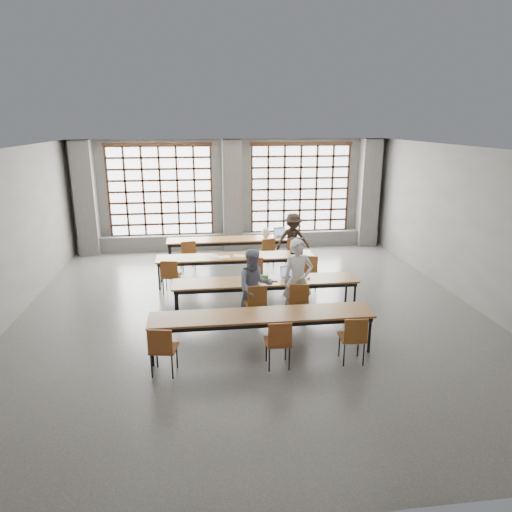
{
  "coord_description": "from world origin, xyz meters",
  "views": [
    {
      "loc": [
        -1.06,
        -9.21,
        4.03
      ],
      "look_at": [
        0.16,
        0.4,
        1.16
      ],
      "focal_mm": 32.0,
      "sensor_mm": 36.0,
      "label": 1
    }
  ],
  "objects_px": {
    "desk_row_b": "(236,258)",
    "red_pouch": "(164,346)",
    "desk_row_c": "(265,283)",
    "chair_back_mid": "(267,250)",
    "green_box": "(263,277)",
    "desk_row_a": "(236,241)",
    "chair_near_mid": "(279,339)",
    "backpack": "(297,246)",
    "student_female": "(255,286)",
    "chair_mid_left": "(171,273)",
    "chair_near_right": "(354,335)",
    "chair_back_right": "(293,249)",
    "mouse": "(309,278)",
    "phone": "(274,281)",
    "chair_front_left": "(256,300)",
    "laptop_back": "(280,234)",
    "student_male": "(298,280)",
    "plastic_bag": "(266,232)",
    "chair_mid_right": "(309,268)",
    "chair_mid_centre": "(254,270)",
    "desk_row_d": "(262,317)",
    "laptop_front": "(289,275)",
    "chair_back_left": "(188,252)",
    "student_back": "(293,240)",
    "chair_front_right": "(298,298)"
  },
  "relations": [
    {
      "from": "desk_row_b",
      "to": "red_pouch",
      "type": "relative_size",
      "value": 20.0
    },
    {
      "from": "desk_row_c",
      "to": "chair_back_mid",
      "type": "distance_m",
      "value": 3.14
    },
    {
      "from": "green_box",
      "to": "desk_row_a",
      "type": "bearing_deg",
      "value": 94.52
    },
    {
      "from": "chair_near_mid",
      "to": "backpack",
      "type": "distance_m",
      "value": 4.58
    },
    {
      "from": "chair_near_mid",
      "to": "student_female",
      "type": "bearing_deg",
      "value": 95.15
    },
    {
      "from": "chair_mid_left",
      "to": "chair_near_mid",
      "type": "height_order",
      "value": "same"
    },
    {
      "from": "chair_near_right",
      "to": "chair_mid_left",
      "type": "bearing_deg",
      "value": 131.38
    },
    {
      "from": "chair_back_right",
      "to": "student_female",
      "type": "distance_m",
      "value": 3.92
    },
    {
      "from": "chair_back_right",
      "to": "mouse",
      "type": "relative_size",
      "value": 8.98
    },
    {
      "from": "desk_row_a",
      "to": "desk_row_b",
      "type": "height_order",
      "value": "same"
    },
    {
      "from": "desk_row_b",
      "to": "phone",
      "type": "xyz_separation_m",
      "value": [
        0.67,
        -2.04,
        0.07
      ]
    },
    {
      "from": "desk_row_c",
      "to": "chair_front_left",
      "type": "height_order",
      "value": "chair_front_left"
    },
    {
      "from": "laptop_back",
      "to": "backpack",
      "type": "xyz_separation_m",
      "value": [
        0.1,
        -1.84,
        0.14
      ]
    },
    {
      "from": "backpack",
      "to": "student_male",
      "type": "bearing_deg",
      "value": -92.39
    },
    {
      "from": "backpack",
      "to": "plastic_bag",
      "type": "relative_size",
      "value": 1.4
    },
    {
      "from": "chair_back_right",
      "to": "backpack",
      "type": "xyz_separation_m",
      "value": [
        -0.15,
        -1.11,
        0.39
      ]
    },
    {
      "from": "chair_mid_left",
      "to": "red_pouch",
      "type": "height_order",
      "value": "chair_mid_left"
    },
    {
      "from": "desk_row_b",
      "to": "chair_mid_right",
      "type": "bearing_deg",
      "value": -19.39
    },
    {
      "from": "green_box",
      "to": "chair_mid_centre",
      "type": "bearing_deg",
      "value": 91.84
    },
    {
      "from": "chair_back_right",
      "to": "student_male",
      "type": "relative_size",
      "value": 0.5
    },
    {
      "from": "desk_row_a",
      "to": "chair_mid_left",
      "type": "height_order",
      "value": "chair_mid_left"
    },
    {
      "from": "desk_row_d",
      "to": "chair_mid_right",
      "type": "bearing_deg",
      "value": 62.29
    },
    {
      "from": "chair_mid_left",
      "to": "student_female",
      "type": "relative_size",
      "value": 0.56
    },
    {
      "from": "desk_row_a",
      "to": "chair_mid_centre",
      "type": "xyz_separation_m",
      "value": [
        0.25,
        -2.41,
        -0.13
      ]
    },
    {
      "from": "desk_row_a",
      "to": "laptop_front",
      "type": "relative_size",
      "value": 10.09
    },
    {
      "from": "chair_mid_centre",
      "to": "student_female",
      "type": "height_order",
      "value": "student_female"
    },
    {
      "from": "desk_row_a",
      "to": "phone",
      "type": "height_order",
      "value": "phone"
    },
    {
      "from": "desk_row_a",
      "to": "desk_row_d",
      "type": "bearing_deg",
      "value": -89.9
    },
    {
      "from": "chair_mid_centre",
      "to": "chair_mid_right",
      "type": "xyz_separation_m",
      "value": [
        1.38,
        0.0,
        0.0
      ]
    },
    {
      "from": "red_pouch",
      "to": "chair_back_left",
      "type": "bearing_deg",
      "value": 86.77
    },
    {
      "from": "student_male",
      "to": "chair_back_right",
      "type": "bearing_deg",
      "value": 76.27
    },
    {
      "from": "desk_row_a",
      "to": "backpack",
      "type": "height_order",
      "value": "backpack"
    },
    {
      "from": "chair_back_right",
      "to": "green_box",
      "type": "bearing_deg",
      "value": -113.54
    },
    {
      "from": "phone",
      "to": "chair_mid_centre",
      "type": "bearing_deg",
      "value": 100.84
    },
    {
      "from": "desk_row_b",
      "to": "student_back",
      "type": "relative_size",
      "value": 2.61
    },
    {
      "from": "student_back",
      "to": "mouse",
      "type": "relative_size",
      "value": 15.66
    },
    {
      "from": "desk_row_b",
      "to": "chair_front_right",
      "type": "xyz_separation_m",
      "value": [
        1.08,
        -2.56,
        -0.13
      ]
    },
    {
      "from": "chair_front_right",
      "to": "backpack",
      "type": "height_order",
      "value": "backpack"
    },
    {
      "from": "desk_row_b",
      "to": "backpack",
      "type": "xyz_separation_m",
      "value": [
        1.6,
        0.05,
        0.27
      ]
    },
    {
      "from": "chair_mid_centre",
      "to": "chair_mid_left",
      "type": "bearing_deg",
      "value": 179.98
    },
    {
      "from": "student_male",
      "to": "plastic_bag",
      "type": "height_order",
      "value": "student_male"
    },
    {
      "from": "chair_near_mid",
      "to": "student_female",
      "type": "distance_m",
      "value": 1.93
    },
    {
      "from": "chair_back_right",
      "to": "mouse",
      "type": "distance_m",
      "value": 3.13
    },
    {
      "from": "green_box",
      "to": "chair_front_right",
      "type": "bearing_deg",
      "value": -47.82
    },
    {
      "from": "desk_row_a",
      "to": "backpack",
      "type": "distance_m",
      "value": 2.27
    },
    {
      "from": "student_back",
      "to": "desk_row_d",
      "type": "bearing_deg",
      "value": -115.8
    },
    {
      "from": "chair_back_mid",
      "to": "chair_back_right",
      "type": "distance_m",
      "value": 0.78
    },
    {
      "from": "chair_front_left",
      "to": "chair_near_mid",
      "type": "xyz_separation_m",
      "value": [
        0.16,
        -1.78,
        0.0
      ]
    },
    {
      "from": "chair_near_right",
      "to": "red_pouch",
      "type": "height_order",
      "value": "chair_near_right"
    },
    {
      "from": "laptop_back",
      "to": "phone",
      "type": "relative_size",
      "value": 3.02
    }
  ]
}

